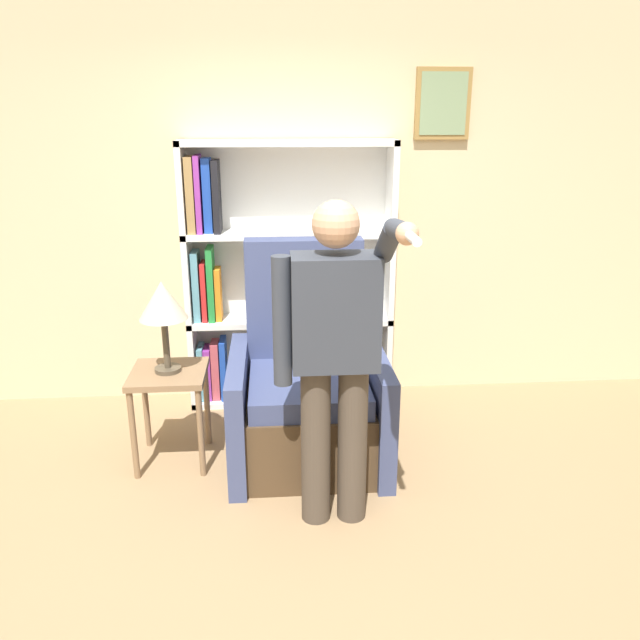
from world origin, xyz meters
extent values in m
plane|color=#937551|center=(0.00, 0.00, 0.00)|extent=(14.00, 14.00, 0.00)
cube|color=beige|center=(0.00, 2.03, 1.40)|extent=(8.00, 0.06, 2.80)
cube|color=olive|center=(1.06, 1.98, 2.09)|extent=(0.38, 0.04, 0.46)
cube|color=gray|center=(1.06, 1.96, 2.09)|extent=(0.32, 0.01, 0.40)
cube|color=white|center=(-0.70, 1.85, 0.93)|extent=(0.04, 0.28, 1.86)
cube|color=white|center=(0.71, 1.85, 0.93)|extent=(0.04, 0.28, 1.86)
cube|color=white|center=(0.01, 1.98, 0.93)|extent=(1.44, 0.01, 1.86)
cube|color=white|center=(0.01, 1.85, 0.02)|extent=(1.44, 0.28, 0.04)
cube|color=white|center=(0.01, 1.85, 0.62)|extent=(1.44, 0.28, 0.04)
cube|color=white|center=(0.01, 1.85, 1.24)|extent=(1.44, 0.28, 0.04)
cube|color=white|center=(0.01, 1.85, 1.84)|extent=(1.44, 0.28, 0.04)
cube|color=#5B99A8|center=(-0.64, 1.85, 0.24)|extent=(0.04, 0.20, 0.40)
cube|color=purple|center=(-0.60, 1.85, 0.23)|extent=(0.05, 0.18, 0.38)
cube|color=#BC4C56|center=(-0.54, 1.85, 0.25)|extent=(0.05, 0.17, 0.43)
cube|color=#1E47B2|center=(-0.48, 1.85, 0.26)|extent=(0.04, 0.20, 0.45)
cube|color=#5B99A8|center=(-0.64, 1.85, 0.89)|extent=(0.05, 0.18, 0.49)
cube|color=red|center=(-0.59, 1.85, 0.85)|extent=(0.03, 0.19, 0.41)
cube|color=#238438|center=(-0.54, 1.85, 0.90)|extent=(0.04, 0.20, 0.52)
cube|color=orange|center=(-0.49, 1.85, 0.82)|extent=(0.04, 0.16, 0.37)
cube|color=#9E7A47|center=(-0.64, 1.85, 1.51)|extent=(0.05, 0.23, 0.50)
cube|color=purple|center=(-0.59, 1.85, 1.51)|extent=(0.04, 0.22, 0.51)
cube|color=#1E47B2|center=(-0.53, 1.85, 1.50)|extent=(0.06, 0.16, 0.49)
cube|color=black|center=(-0.47, 1.85, 1.50)|extent=(0.04, 0.23, 0.47)
cube|color=#4C3823|center=(0.08, 1.00, 0.22)|extent=(0.72, 0.81, 0.43)
cube|color=#3D4770|center=(0.08, 0.96, 0.49)|extent=(0.68, 0.69, 0.12)
cube|color=#3D4770|center=(0.08, 1.36, 0.76)|extent=(0.72, 0.16, 1.08)
cube|color=#3D4770|center=(-0.33, 1.00, 0.34)|extent=(0.10, 0.89, 0.67)
cube|color=#3D4770|center=(0.49, 1.00, 0.34)|extent=(0.10, 0.89, 0.67)
cylinder|color=#473D33|center=(0.09, 0.40, 0.43)|extent=(0.15, 0.15, 0.86)
cylinder|color=#473D33|center=(0.27, 0.40, 0.43)|extent=(0.15, 0.15, 0.86)
cube|color=#333842|center=(0.18, 0.40, 1.13)|extent=(0.41, 0.24, 0.55)
sphere|color=tan|center=(0.18, 0.40, 1.54)|extent=(0.22, 0.22, 0.22)
cylinder|color=#333842|center=(-0.07, 0.40, 1.09)|extent=(0.09, 0.09, 0.63)
cylinder|color=#333842|center=(0.40, 0.28, 1.48)|extent=(0.09, 0.28, 0.23)
cylinder|color=#333842|center=(0.40, 0.04, 1.58)|extent=(0.08, 0.27, 0.10)
sphere|color=tan|center=(0.40, -0.09, 1.59)|extent=(0.09, 0.09, 0.09)
cylinder|color=white|center=(0.40, -0.18, 1.59)|extent=(0.04, 0.15, 0.04)
cube|color=#846647|center=(-0.74, 1.04, 0.57)|extent=(0.44, 0.44, 0.04)
cylinder|color=#846647|center=(-0.93, 0.85, 0.28)|extent=(0.04, 0.04, 0.55)
cylinder|color=#846647|center=(-0.55, 0.85, 0.28)|extent=(0.04, 0.04, 0.55)
cylinder|color=#846647|center=(-0.93, 1.23, 0.28)|extent=(0.04, 0.04, 0.55)
cylinder|color=#846647|center=(-0.55, 1.23, 0.28)|extent=(0.04, 0.04, 0.55)
cylinder|color=#4C4233|center=(-0.74, 1.04, 0.60)|extent=(0.15, 0.15, 0.02)
cylinder|color=#4C4233|center=(-0.74, 1.04, 0.76)|extent=(0.04, 0.04, 0.30)
cone|color=beige|center=(-0.74, 1.04, 1.02)|extent=(0.28, 0.28, 0.22)
camera|label=1|loc=(-0.11, -2.39, 2.01)|focal=35.00mm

